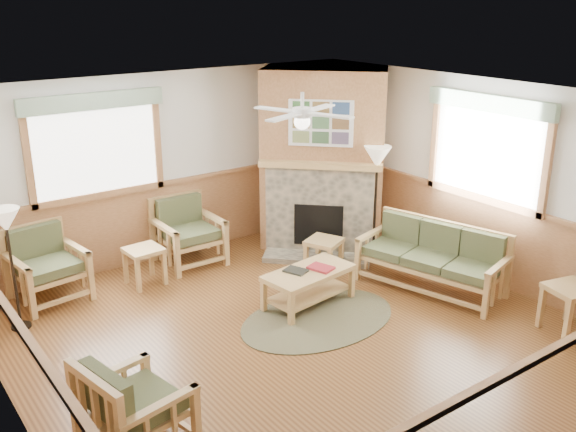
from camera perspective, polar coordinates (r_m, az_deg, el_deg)
floor at (r=7.53m, az=0.70°, el=-10.36°), size 6.00×6.00×0.01m
ceiling at (r=6.63m, az=0.79°, el=10.44°), size 6.00×6.00×0.01m
wall_back at (r=9.43m, az=-10.29°, el=4.38°), size 6.00×0.02×2.70m
wall_front at (r=5.11m, az=21.70°, el=-9.79°), size 6.00×0.02×2.70m
wall_left at (r=5.82m, az=-23.78°, el=-6.46°), size 0.02×6.00×2.70m
wall_right at (r=9.01m, az=16.22°, el=3.23°), size 0.02×6.00×2.70m
wainscot at (r=7.27m, az=0.72°, el=-6.55°), size 6.00×6.00×1.10m
fireplace at (r=9.72m, az=3.17°, el=5.11°), size 3.11×3.11×2.70m
window_back at (r=8.76m, az=-17.20°, el=10.61°), size 1.90×0.16×1.50m
window_right at (r=8.62m, az=17.83°, el=10.43°), size 0.16×1.90×1.50m
ceiling_fan at (r=7.05m, az=1.28°, el=10.63°), size 1.59×1.59×0.36m
sofa at (r=8.60m, az=12.61°, el=-3.71°), size 2.01×1.23×0.86m
armchair_back_left at (r=8.65m, az=-20.64°, el=-4.13°), size 0.93×0.93×0.93m
armchair_back_right at (r=9.30m, az=-8.82°, el=-1.42°), size 0.85×0.85×0.95m
armchair_left at (r=5.77m, az=-13.44°, el=-15.93°), size 0.91×0.91×0.88m
coffee_table at (r=8.07m, az=1.84°, el=-6.36°), size 1.21×0.72×0.46m
end_table_chairs at (r=8.81m, az=-12.61°, el=-4.36°), size 0.48×0.47×0.51m
end_table_sofa at (r=8.09m, az=23.68°, el=-7.60°), size 0.61×0.59×0.57m
footstool at (r=9.21m, az=3.20°, el=-3.25°), size 0.60×0.60×0.40m
braided_rug at (r=7.81m, az=2.70°, el=-9.12°), size 2.69×2.69×0.01m
floor_lamp_left at (r=7.96m, az=-23.27°, el=-4.39°), size 0.42×0.42×1.48m
floor_lamp_right at (r=9.32m, az=7.77°, el=1.13°), size 0.42×0.42×1.70m
book_red at (r=8.01m, az=2.93°, el=-4.53°), size 0.30×0.35×0.03m
book_dark at (r=7.93m, az=0.69°, el=-4.80°), size 0.28×0.32×0.03m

